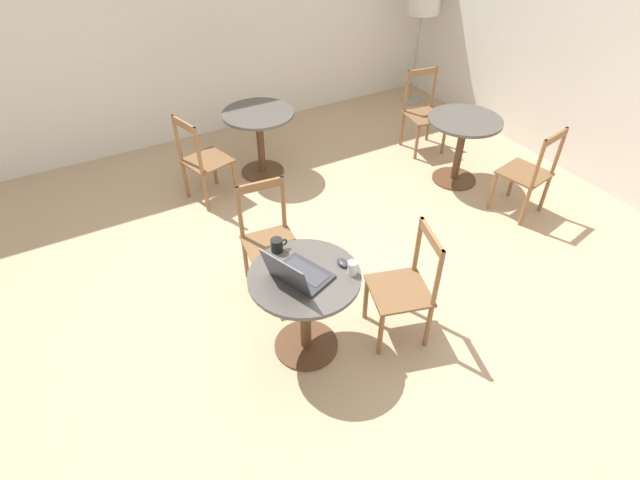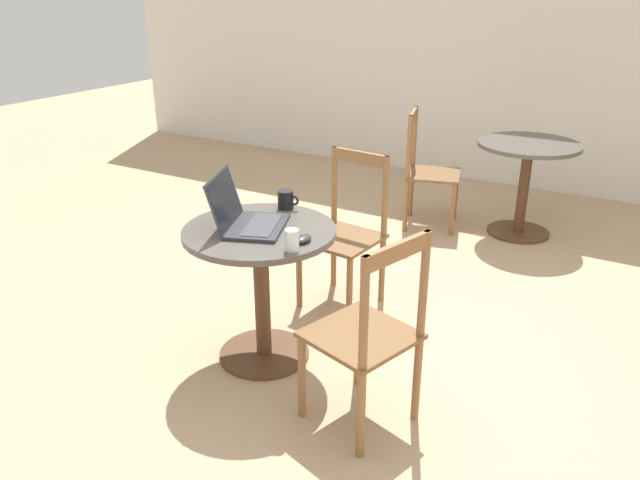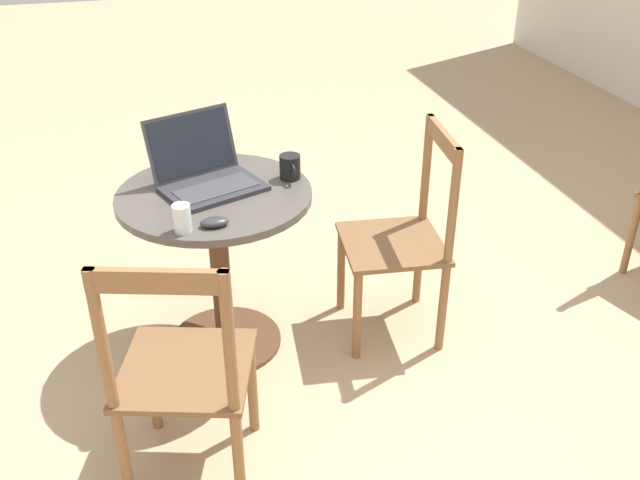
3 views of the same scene
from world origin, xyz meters
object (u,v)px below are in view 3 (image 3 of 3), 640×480
(chair_near_right, at_px, (183,374))
(drinking_glass, at_px, (182,218))
(chair_near_back, at_px, (403,239))
(laptop, at_px, (206,174))
(cafe_table_near, at_px, (218,236))
(mug, at_px, (290,167))
(mouse, at_px, (214,222))

(chair_near_right, relative_size, drinking_glass, 9.14)
(chair_near_back, distance_m, laptop, 0.84)
(cafe_table_near, distance_m, drinking_glass, 0.39)
(cafe_table_near, height_order, chair_near_right, chair_near_right)
(cafe_table_near, xyz_separation_m, chair_near_right, (0.69, -0.21, -0.08))
(cafe_table_near, xyz_separation_m, laptop, (-0.06, -0.02, 0.24))
(mug, bearing_deg, drinking_glass, -54.21)
(cafe_table_near, bearing_deg, drinking_glass, -26.92)
(chair_near_back, relative_size, mug, 7.47)
(mug, relative_size, drinking_glass, 1.22)
(cafe_table_near, height_order, mug, mug)
(laptop, xyz_separation_m, drinking_glass, (0.33, -0.12, -0.00))
(chair_near_back, xyz_separation_m, laptop, (-0.14, -0.77, 0.32))
(mouse, distance_m, mug, 0.46)
(chair_near_right, distance_m, mouse, 0.54)
(laptop, xyz_separation_m, mug, (0.01, 0.32, -0.00))
(laptop, bearing_deg, mouse, -2.67)
(laptop, bearing_deg, mug, 87.82)
(chair_near_back, distance_m, mouse, 0.86)
(laptop, height_order, mug, laptop)
(mug, bearing_deg, laptop, -92.18)
(chair_near_right, relative_size, laptop, 2.01)
(mug, bearing_deg, chair_near_right, -34.83)
(mug, distance_m, drinking_glass, 0.55)
(mouse, bearing_deg, cafe_table_near, 173.11)
(chair_near_back, bearing_deg, chair_near_right, -57.22)
(laptop, bearing_deg, chair_near_back, 79.98)
(chair_near_back, height_order, mug, chair_near_back)
(chair_near_right, height_order, chair_near_back, same)
(mouse, bearing_deg, chair_near_back, 103.78)
(chair_near_right, distance_m, drinking_glass, 0.53)
(chair_near_right, xyz_separation_m, mouse, (-0.42, 0.18, 0.29))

